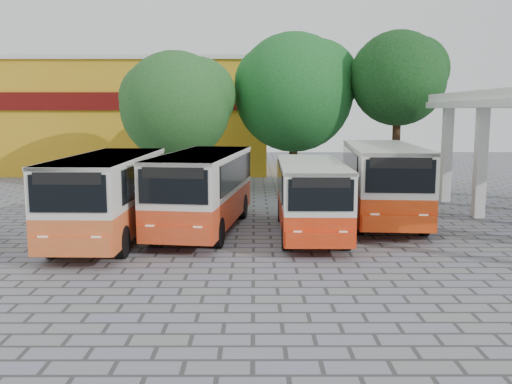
{
  "coord_description": "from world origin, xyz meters",
  "views": [
    {
      "loc": [
        -1.84,
        -18.12,
        4.58
      ],
      "look_at": [
        -1.78,
        3.38,
        1.5
      ],
      "focal_mm": 40.0,
      "sensor_mm": 36.0,
      "label": 1
    }
  ],
  "objects_px": {
    "bus_centre_left": "(203,186)",
    "bus_far_right": "(382,177)",
    "bus_far_left": "(109,191)",
    "bus_centre_right": "(311,193)"
  },
  "relations": [
    {
      "from": "bus_centre_left",
      "to": "bus_far_left",
      "type": "bearing_deg",
      "value": -148.09
    },
    {
      "from": "bus_centre_left",
      "to": "bus_centre_right",
      "type": "relative_size",
      "value": 1.14
    },
    {
      "from": "bus_far_left",
      "to": "bus_centre_right",
      "type": "bearing_deg",
      "value": 7.18
    },
    {
      "from": "bus_centre_left",
      "to": "bus_far_right",
      "type": "distance_m",
      "value": 7.54
    },
    {
      "from": "bus_far_left",
      "to": "bus_far_right",
      "type": "height_order",
      "value": "bus_far_right"
    },
    {
      "from": "bus_far_left",
      "to": "bus_far_right",
      "type": "xyz_separation_m",
      "value": [
        10.51,
        3.38,
        0.09
      ]
    },
    {
      "from": "bus_centre_right",
      "to": "bus_centre_left",
      "type": "bearing_deg",
      "value": 170.92
    },
    {
      "from": "bus_far_left",
      "to": "bus_centre_left",
      "type": "height_order",
      "value": "bus_far_left"
    },
    {
      "from": "bus_centre_left",
      "to": "bus_far_right",
      "type": "bearing_deg",
      "value": 22.58
    },
    {
      "from": "bus_centre_right",
      "to": "bus_far_right",
      "type": "relative_size",
      "value": 0.84
    }
  ]
}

